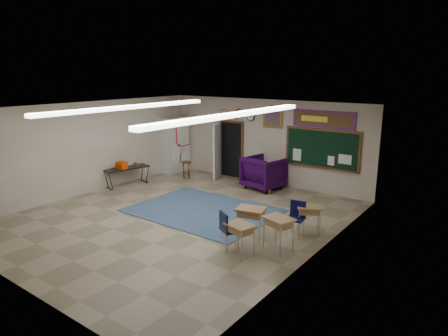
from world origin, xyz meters
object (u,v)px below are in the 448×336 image
Objects in this scene: student_desk_front_left at (251,222)px; student_desk_front_right at (309,218)px; wingback_armchair at (264,173)px; folding_table at (127,176)px; wooden_stool at (186,170)px.

student_desk_front_right is at bearing 36.36° from student_desk_front_left.
student_desk_front_right is at bearing 146.58° from wingback_armchair.
wingback_armchair is 4.40m from student_desk_front_left.
student_desk_front_right is 7.03m from folding_table.
wooden_stool is at bearing 20.63° from wingback_armchair.
student_desk_front_left is 0.48× the size of folding_table.
student_desk_front_right is 6.37m from wooden_stool.
wingback_armchair is 1.89× the size of wooden_stool.
folding_table is (-6.07, 1.36, -0.09)m from student_desk_front_left.
student_desk_front_left reaches higher than student_desk_front_right.
wingback_armchair is at bearing 45.90° from folding_table.
wingback_armchair is 1.54× the size of student_desk_front_left.
folding_table reaches higher than wooden_stool.
folding_table is at bearing 41.75° from wingback_armchair.
student_desk_front_left reaches higher than wooden_stool.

